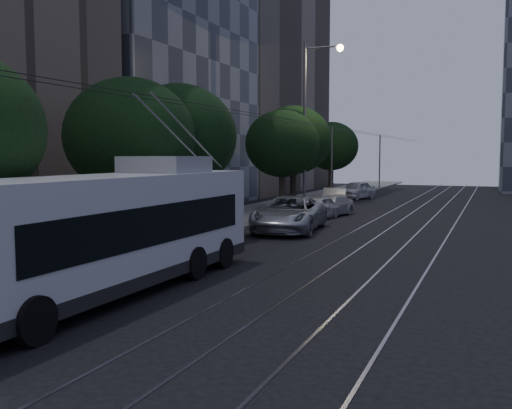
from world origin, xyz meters
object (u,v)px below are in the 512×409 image
object	(u,v)px
car_white_a	(316,208)
car_white_b	(330,206)
car_white_c	(334,199)
car_white_d	(356,190)
pickup_silver	(289,214)
trolleybus	(109,231)
streetlamp_far	(311,111)

from	to	relation	value
car_white_a	car_white_b	bearing A→B (deg)	91.09
car_white_c	car_white_d	distance (m)	9.51
pickup_silver	trolleybus	bearing A→B (deg)	-97.27
car_white_c	trolleybus	bearing A→B (deg)	-101.24
car_white_c	car_white_b	bearing A→B (deg)	-91.44
car_white_a	pickup_silver	bearing A→B (deg)	-79.09
pickup_silver	car_white_a	size ratio (longest dim) A/B	1.54
car_white_b	car_white_c	world-z (taller)	car_white_c
car_white_c	car_white_a	bearing A→B (deg)	-97.29
trolleybus	car_white_d	world-z (taller)	trolleybus
car_white_b	car_white_d	bearing A→B (deg)	109.03
pickup_silver	car_white_d	size ratio (longest dim) A/B	1.36
trolleybus	pickup_silver	xyz separation A→B (m)	(0.20, 14.02, -0.86)
trolleybus	streetlamp_far	distance (m)	24.61
car_white_d	pickup_silver	bearing A→B (deg)	-71.22
streetlamp_far	pickup_silver	bearing A→B (deg)	-78.30
streetlamp_far	trolleybus	bearing A→B (deg)	-85.55
car_white_c	car_white_d	world-z (taller)	car_white_d
trolleybus	car_white_b	xyz separation A→B (m)	(0.14, 21.71, -1.10)
car_white_b	car_white_c	xyz separation A→B (m)	(-0.86, 4.27, 0.11)
streetlamp_far	car_white_a	bearing A→B (deg)	-68.15
pickup_silver	streetlamp_far	size ratio (longest dim) A/B	0.56
car_white_b	streetlamp_far	size ratio (longest dim) A/B	0.38
car_white_a	streetlamp_far	xyz separation A→B (m)	(-1.76, 4.40, 6.00)
pickup_silver	streetlamp_far	distance (m)	11.76
car_white_c	streetlamp_far	size ratio (longest dim) A/B	0.40
car_white_b	streetlamp_far	distance (m)	6.80
car_white_d	car_white_a	bearing A→B (deg)	-70.82
pickup_silver	streetlamp_far	bearing A→B (deg)	95.25
pickup_silver	car_white_a	world-z (taller)	pickup_silver
trolleybus	car_white_b	world-z (taller)	trolleybus
car_white_d	car_white_b	bearing A→B (deg)	-69.11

